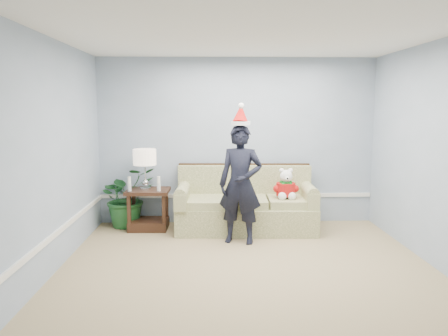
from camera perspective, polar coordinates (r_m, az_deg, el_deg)
name	(u,v)px	position (r m, az deg, el deg)	size (l,w,h in m)	color
room_shell	(251,160)	(4.68, 3.54, 1.07)	(4.54, 5.04, 2.74)	tan
wainscot_trim	(156,215)	(6.03, -8.87, -6.14)	(4.49, 4.99, 0.06)	white
sofa	(245,207)	(6.88, 2.82, -5.10)	(2.16, 0.99, 1.00)	#576530
side_table	(149,214)	(7.00, -9.83, -5.89)	(0.67, 0.56, 0.63)	#392214
table_lamp	(145,159)	(6.83, -10.32, 1.19)	(0.36, 0.36, 0.63)	silver
candle_pair	(144,184)	(6.76, -10.40, -2.12)	(0.50, 0.06, 0.23)	silver
houseplant	(127,197)	(7.18, -12.58, -3.69)	(0.87, 0.75, 0.96)	#1C5125
man	(240,184)	(6.11, 2.16, -2.15)	(0.61, 0.40, 1.67)	black
santa_hat	(241,115)	(6.03, 2.20, 6.88)	(0.32, 0.35, 0.31)	white
teddy_bear	(286,187)	(6.73, 8.09, -2.52)	(0.29, 0.33, 0.47)	white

